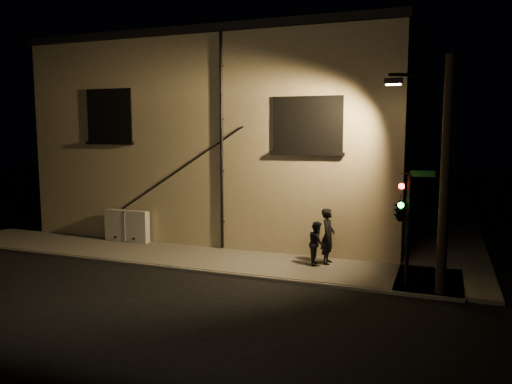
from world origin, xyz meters
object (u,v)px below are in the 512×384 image
at_px(pedestrian_a, 328,236).
at_px(pedestrian_b, 317,243).
at_px(streetlamp_pole, 442,170).
at_px(utility_cabinet, 127,226).
at_px(traffic_signal, 401,209).

relative_size(pedestrian_a, pedestrian_b, 1.28).
relative_size(pedestrian_a, streetlamp_pole, 0.29).
distance_m(utility_cabinet, traffic_signal, 11.59).
relative_size(utility_cabinet, streetlamp_pole, 0.30).
bearing_deg(traffic_signal, streetlamp_pole, -11.06).
bearing_deg(pedestrian_a, pedestrian_b, 132.98).
distance_m(pedestrian_b, streetlamp_pole, 5.10).
xyz_separation_m(pedestrian_b, traffic_signal, (2.88, -1.45, 1.58)).
distance_m(utility_cabinet, streetlamp_pole, 12.89).
distance_m(pedestrian_a, pedestrian_b, 0.48).
distance_m(pedestrian_a, traffic_signal, 3.39).
relative_size(utility_cabinet, pedestrian_a, 1.03).
bearing_deg(pedestrian_a, traffic_signal, -125.57).
xyz_separation_m(traffic_signal, streetlamp_pole, (1.07, -0.21, 1.19)).
height_order(utility_cabinet, streetlamp_pole, streetlamp_pole).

